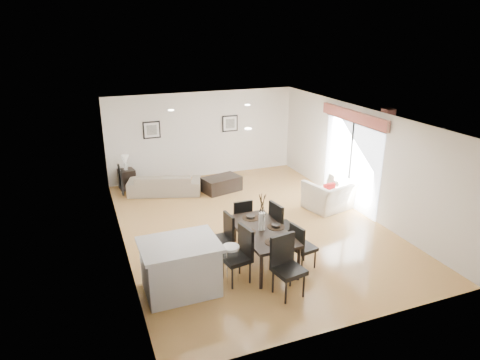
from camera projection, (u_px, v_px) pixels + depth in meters
name	position (u px, v px, depth m)	size (l,w,h in m)	color
ground	(251.00, 225.00, 10.44)	(8.00, 8.00, 0.00)	tan
wall_back	(203.00, 135.00, 13.48)	(6.00, 0.04, 2.70)	silver
wall_front	(353.00, 254.00, 6.47)	(6.00, 0.04, 2.70)	silver
wall_left	(119.00, 190.00, 8.96)	(0.04, 8.00, 2.70)	silver
wall_right	(359.00, 160.00, 10.99)	(0.04, 8.00, 2.70)	silver
ceiling	(252.00, 116.00, 9.52)	(6.00, 8.00, 0.02)	white
sofa	(165.00, 184.00, 12.34)	(2.06, 0.81, 0.60)	gray
armchair	(330.00, 195.00, 11.28)	(1.18, 1.03, 0.77)	beige
courtyard_plant_a	(457.00, 192.00, 11.52)	(0.67, 0.58, 0.74)	#3A5725
courtyard_plant_b	(418.00, 174.00, 12.98)	(0.40, 0.40, 0.71)	#3A5725
dining_table	(262.00, 233.00, 8.58)	(0.93, 1.81, 0.75)	black
dining_chair_wnear	(240.00, 252.00, 8.01)	(0.56, 0.56, 1.09)	black
dining_chair_wfar	(224.00, 234.00, 8.82)	(0.48, 0.48, 0.98)	black
dining_chair_enear	(301.00, 244.00, 8.44)	(0.50, 0.50, 0.95)	black
dining_chair_efar	(280.00, 223.00, 9.21)	(0.55, 0.55, 1.06)	black
dining_chair_head	(286.00, 262.00, 7.63)	(0.58, 0.58, 1.12)	black
dining_chair_foot	(241.00, 217.00, 9.61)	(0.44, 0.44, 0.97)	black
vase	(262.00, 215.00, 8.45)	(0.99, 1.52, 0.77)	white
coffee_table	(222.00, 184.00, 12.55)	(1.08, 0.65, 0.43)	black
side_table	(127.00, 179.00, 12.72)	(0.44, 0.44, 0.59)	black
table_lamp	(125.00, 160.00, 12.53)	(0.23, 0.23, 0.44)	white
cushion	(329.00, 189.00, 11.08)	(0.32, 0.10, 0.32)	maroon
kitchen_island	(180.00, 267.00, 7.72)	(1.41, 1.09, 0.98)	silver
bar_stool	(231.00, 251.00, 8.01)	(0.33, 0.33, 0.72)	white
framed_print_back_left	(152.00, 130.00, 12.81)	(0.52, 0.04, 0.52)	black
framed_print_back_right	(230.00, 123.00, 13.66)	(0.52, 0.04, 0.52)	black
framed_print_left_wall	(121.00, 179.00, 8.69)	(0.04, 0.52, 0.52)	black
sliding_door	(352.00, 145.00, 11.13)	(0.12, 2.70, 2.57)	white
courtyard	(428.00, 154.00, 12.97)	(6.00, 6.00, 2.00)	gray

